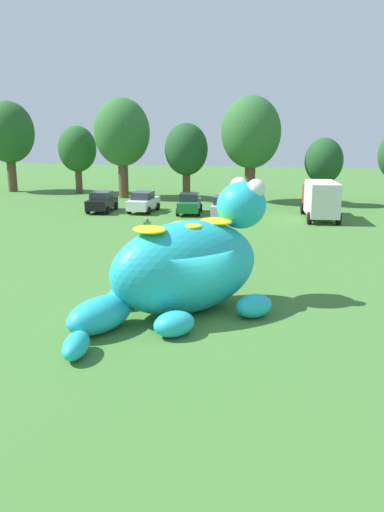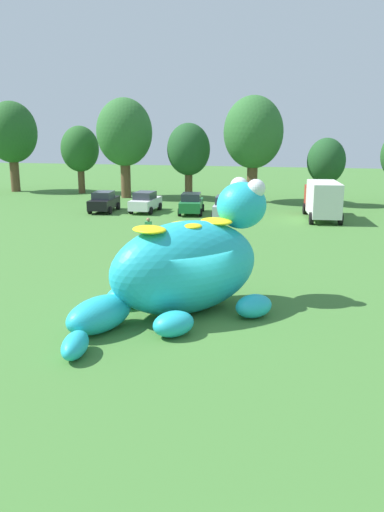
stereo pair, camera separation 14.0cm
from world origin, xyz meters
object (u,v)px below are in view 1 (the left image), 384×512
spectator_near_inflatable (152,251)px  car_white (143,202)px  car_silver (224,207)px  spectator_mid_field (147,232)px  car_green (189,203)px  giant_inflatable_creature (186,266)px  car_black (102,202)px  box_truck (320,199)px

spectator_near_inflatable → car_white: bearing=109.2°
car_white → spectator_near_inflatable: (5.96, -17.13, -0.01)m
car_silver → spectator_mid_field: size_ratio=2.46×
car_green → car_silver: 3.33m
giant_inflatable_creature → car_black: bearing=119.2°
box_truck → giant_inflatable_creature: bearing=-103.1°
car_green → spectator_mid_field: car_green is taller
car_black → spectator_near_inflatable: bearing=-60.2°
car_white → box_truck: box_truck is taller
car_black → box_truck: box_truck is taller
spectator_mid_field → car_green: bearing=91.2°
car_white → spectator_mid_field: 13.21m
car_green → spectator_near_inflatable: size_ratio=2.52×
spectator_near_inflatable → spectator_mid_field: (-1.71, 4.63, 0.00)m
spectator_mid_field → car_black: bearing=123.0°
car_silver → spectator_mid_field: car_silver is taller
car_green → car_silver: (3.09, -1.24, 0.00)m
giant_inflatable_creature → car_green: (-5.16, 23.11, -0.96)m
car_green → box_truck: box_truck is taller
giant_inflatable_creature → car_black: giant_inflatable_creature is taller
car_silver → spectator_near_inflatable: car_silver is taller
car_white → car_green: bearing=-1.3°
car_white → box_truck: size_ratio=0.62×
car_black → spectator_near_inflatable: car_black is taller
giant_inflatable_creature → spectator_mid_field: size_ratio=5.34×
car_black → car_green: bearing=4.2°
car_green → car_silver: bearing=-21.9°
box_truck → car_black: bearing=-179.3°
car_silver → spectator_near_inflatable: (-1.12, -15.80, -0.01)m
car_white → car_green: 4.00m
giant_inflatable_creature → car_white: bearing=111.6°
car_green → giant_inflatable_creature: bearing=-77.4°
spectator_near_inflatable → spectator_mid_field: bearing=110.3°
car_white → car_silver: bearing=-10.6°
car_silver → giant_inflatable_creature: bearing=-84.6°
car_silver → spectator_mid_field: bearing=-104.2°
spectator_near_inflatable → spectator_mid_field: 4.93m
car_white → box_truck: (14.45, -0.43, 0.74)m
car_black → car_silver: bearing=-3.7°
giant_inflatable_creature → car_black: size_ratio=2.15×
giant_inflatable_creature → spectator_mid_field: 11.81m
giant_inflatable_creature → car_black: (-12.63, 22.56, -0.96)m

